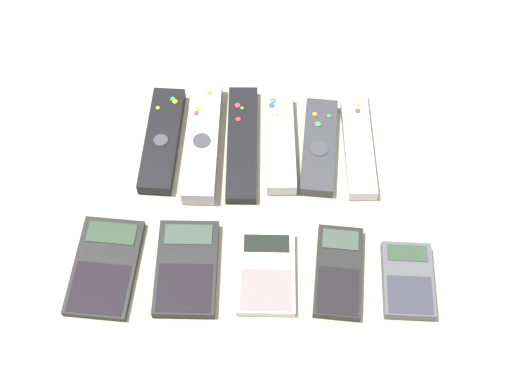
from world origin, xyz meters
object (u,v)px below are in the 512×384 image
at_px(remote_3, 280,142).
at_px(remote_5, 358,143).
at_px(calculator_1, 187,268).
at_px(calculator_4, 408,280).
at_px(remote_0, 162,140).
at_px(calculator_0, 105,267).
at_px(calculator_3, 339,272).
at_px(remote_4, 319,146).
at_px(calculator_2, 266,273).
at_px(remote_1, 203,140).
at_px(remote_2, 242,143).

height_order(remote_3, remote_5, remote_3).
relative_size(calculator_1, calculator_4, 1.31).
bearing_deg(remote_3, remote_5, -0.82).
height_order(remote_0, remote_5, remote_0).
xyz_separation_m(calculator_0, calculator_3, (0.33, 0.01, 0.00)).
xyz_separation_m(remote_4, calculator_2, (-0.07, -0.22, -0.00)).
bearing_deg(calculator_3, remote_4, 100.75).
xyz_separation_m(remote_3, calculator_2, (-0.01, -0.22, -0.00)).
distance_m(remote_1, remote_5, 0.24).
bearing_deg(calculator_4, calculator_2, 179.26).
height_order(remote_3, calculator_2, remote_3).
distance_m(remote_0, calculator_4, 0.43).
height_order(remote_2, calculator_1, remote_2).
xyz_separation_m(remote_1, remote_2, (0.06, 0.00, -0.01)).
height_order(remote_0, calculator_0, remote_0).
xyz_separation_m(calculator_1, calculator_2, (0.11, -0.00, -0.00)).
bearing_deg(remote_2, calculator_2, -80.23).
bearing_deg(calculator_1, remote_5, 40.82).
bearing_deg(remote_0, calculator_0, -103.29).
distance_m(remote_1, remote_3, 0.12).
distance_m(remote_0, remote_1, 0.06).
height_order(remote_2, calculator_2, remote_2).
xyz_separation_m(remote_0, remote_5, (0.30, 0.01, -0.00)).
height_order(remote_4, calculator_3, remote_4).
bearing_deg(remote_5, calculator_3, -101.60).
xyz_separation_m(remote_4, calculator_3, (0.03, -0.21, -0.00)).
relative_size(remote_3, calculator_4, 1.63).
xyz_separation_m(remote_1, remote_3, (0.12, 0.00, -0.00)).
bearing_deg(remote_1, calculator_1, -92.12).
bearing_deg(remote_0, remote_4, 1.08).
distance_m(remote_4, remote_5, 0.06).
bearing_deg(remote_3, calculator_0, -140.69).
bearing_deg(remote_3, remote_4, -6.52).
distance_m(remote_4, calculator_1, 0.28).
bearing_deg(calculator_1, calculator_3, -0.33).
height_order(remote_1, remote_2, remote_1).
xyz_separation_m(remote_0, calculator_2, (0.17, -0.22, -0.00)).
bearing_deg(remote_3, calculator_2, -96.78).
bearing_deg(remote_2, remote_4, -2.75).
bearing_deg(calculator_0, calculator_2, 3.44).
relative_size(remote_0, calculator_1, 1.31).
distance_m(remote_1, calculator_1, 0.22).
relative_size(remote_2, calculator_3, 1.49).
height_order(calculator_1, calculator_3, calculator_1).
bearing_deg(remote_5, calculator_1, -140.81).
bearing_deg(calculator_2, calculator_1, 177.67).
bearing_deg(remote_4, remote_2, -177.58).
bearing_deg(calculator_0, remote_3, 45.83).
xyz_separation_m(remote_5, calculator_0, (-0.36, -0.23, -0.00)).
height_order(remote_3, calculator_1, remote_3).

